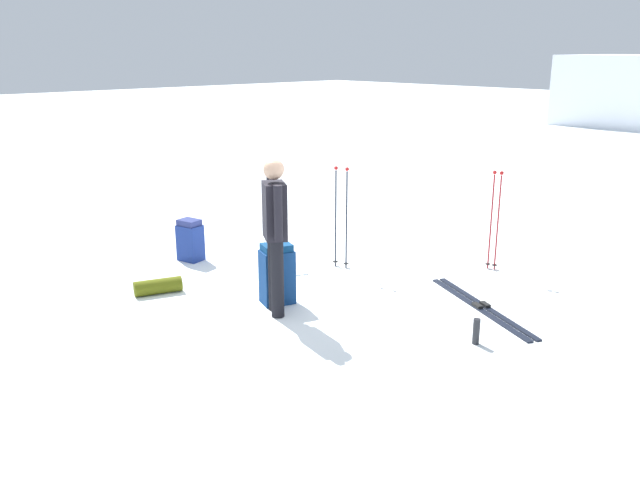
# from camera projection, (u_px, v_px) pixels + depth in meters

# --- Properties ---
(ground_plane) EXTENTS (80.00, 80.00, 0.00)m
(ground_plane) POSITION_uv_depth(u_px,v_px,m) (320.00, 298.00, 7.59)
(ground_plane) COLOR white
(skier_standing) EXTENTS (0.50, 0.36, 1.70)m
(skier_standing) POSITION_uv_depth(u_px,v_px,m) (275.00, 229.00, 6.89)
(skier_standing) COLOR black
(skier_standing) RESTS_ON ground_plane
(ski_pair_near) EXTENTS (1.67, 0.80, 0.05)m
(ski_pair_near) POSITION_uv_depth(u_px,v_px,m) (281.00, 256.00, 9.10)
(ski_pair_near) COLOR silver
(ski_pair_near) RESTS_ON ground_plane
(ski_pair_far) EXTENTS (1.82, 0.93, 0.05)m
(ski_pair_far) POSITION_uv_depth(u_px,v_px,m) (481.00, 307.00, 7.29)
(ski_pair_far) COLOR black
(ski_pair_far) RESTS_ON ground_plane
(backpack_large_dark) EXTENTS (0.37, 0.42, 0.70)m
(backpack_large_dark) POSITION_uv_depth(u_px,v_px,m) (277.00, 274.00, 7.36)
(backpack_large_dark) COLOR navy
(backpack_large_dark) RESTS_ON ground_plane
(backpack_bright) EXTENTS (0.36, 0.30, 0.57)m
(backpack_bright) POSITION_uv_depth(u_px,v_px,m) (190.00, 240.00, 8.88)
(backpack_bright) COLOR navy
(backpack_bright) RESTS_ON ground_plane
(ski_poles_planted_near) EXTENTS (0.15, 0.10, 1.31)m
(ski_poles_planted_near) POSITION_uv_depth(u_px,v_px,m) (495.00, 215.00, 8.39)
(ski_poles_planted_near) COLOR maroon
(ski_poles_planted_near) RESTS_ON ground_plane
(ski_poles_planted_far) EXTENTS (0.22, 0.12, 1.34)m
(ski_poles_planted_far) POSITION_uv_depth(u_px,v_px,m) (341.00, 212.00, 8.47)
(ski_poles_planted_far) COLOR black
(ski_poles_planted_far) RESTS_ON ground_plane
(sleeping_mat_rolled) EXTENTS (0.36, 0.58, 0.18)m
(sleeping_mat_rolled) POSITION_uv_depth(u_px,v_px,m) (158.00, 286.00, 7.70)
(sleeping_mat_rolled) COLOR #515811
(sleeping_mat_rolled) RESTS_ON ground_plane
(thermos_bottle) EXTENTS (0.07, 0.07, 0.26)m
(thermos_bottle) POSITION_uv_depth(u_px,v_px,m) (476.00, 331.00, 6.37)
(thermos_bottle) COLOR black
(thermos_bottle) RESTS_ON ground_plane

